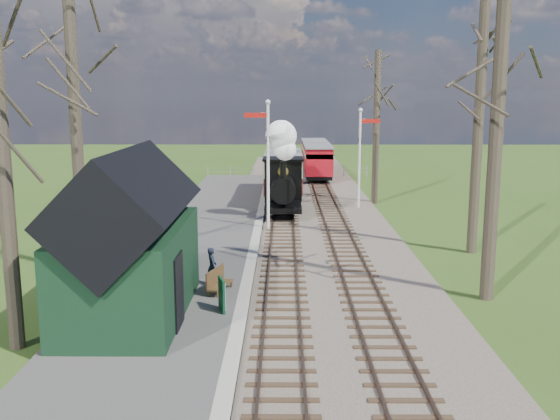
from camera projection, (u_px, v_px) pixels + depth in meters
The scene contains 19 objects.
ground at pixel (282, 384), 14.02m from camera, with size 140.00×140.00×0.00m, color #345219.
distant_hills at pixel (294, 274), 80.25m from camera, with size 114.40×48.00×22.02m.
ballast_bed at pixel (306, 208), 35.64m from camera, with size 8.00×60.00×0.10m, color brown.
track_near at pixel (283, 207), 35.64m from camera, with size 1.60×60.00×0.15m.
track_far at pixel (329, 207), 35.62m from camera, with size 1.60×60.00×0.15m.
platform at pixel (205, 239), 27.79m from camera, with size 5.00×44.00×0.20m, color #474442.
coping_strip at pixel (256, 239), 27.78m from camera, with size 0.40×44.00×0.21m, color #B2AD9E.
station_shed at pixel (130, 244), 17.57m from camera, with size 3.25×6.30×4.78m.
semaphore_near at pixel (267, 156), 29.11m from camera, with size 1.22×0.24×6.22m.
semaphore_far at pixel (361, 151), 35.02m from camera, with size 1.22×0.24×5.72m.
bare_trees at pixel (319, 128), 23.00m from camera, with size 15.51×22.39×12.00m.
fence_line at pixel (287, 171), 49.32m from camera, with size 12.60×0.08×1.00m.
locomotive at pixel (283, 175), 32.91m from camera, with size 2.00×4.67×5.01m.
coach at pixel (283, 172), 38.99m from camera, with size 2.34×8.01×2.46m.
red_carriage_a at pixel (318, 161), 47.05m from camera, with size 2.08×5.16×2.19m.
red_carriage_b at pixel (314, 155), 52.46m from camera, with size 2.08×5.16×2.19m.
sign_board at pixel (222, 295), 18.11m from camera, with size 0.28×0.66×0.99m.
bench at pixel (217, 281), 19.92m from camera, with size 0.77×1.38×0.76m.
person at pixel (212, 266), 20.54m from camera, with size 0.47×0.31×1.28m, color black.
Camera 1 is at (0.05, -13.08, 6.38)m, focal length 40.00 mm.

